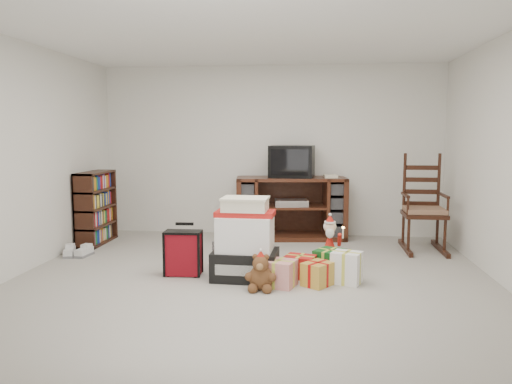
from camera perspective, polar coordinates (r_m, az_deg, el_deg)
room at (r=4.94m, az=-0.59°, el=3.70°), size 5.01×5.01×2.51m
tv_stand at (r=7.18m, az=4.03°, el=-1.82°), size 1.60×0.72×0.89m
bookshelf at (r=7.20m, az=-17.81°, el=-1.85°), size 0.27×0.81×0.99m
rocking_chair at (r=6.84m, az=18.52°, el=-2.59°), size 0.53×0.87×1.30m
gift_pile at (r=5.20m, az=-1.23°, el=-5.98°), size 0.68×0.51×0.83m
red_suitcase at (r=5.40m, az=-8.31°, el=-6.90°), size 0.37×0.21×0.56m
stocking at (r=5.38m, az=0.80°, el=-6.51°), size 0.28×0.18×0.55m
teddy_bear at (r=4.88m, az=0.55°, el=-9.39°), size 0.24×0.21×0.35m
santa_figurine at (r=5.80m, az=8.41°, el=-6.12°), size 0.29×0.27×0.59m
mrs_claus_figurine at (r=5.72m, az=-4.07°, el=-6.18°), size 0.30×0.28×0.61m
sneaker_pair at (r=6.58m, az=-19.80°, el=-6.50°), size 0.35×0.30×0.10m
gift_cluster at (r=5.19m, az=7.15°, el=-8.62°), size 0.83×0.94×0.28m
crt_television at (r=7.10m, az=4.11°, el=3.50°), size 0.65×0.50×0.45m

